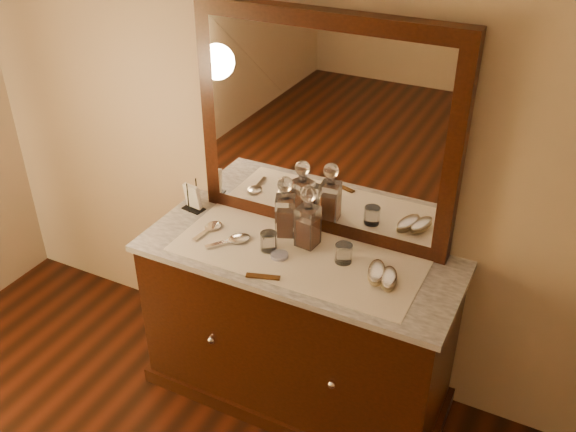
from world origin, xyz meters
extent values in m
plane|color=tan|center=(0.00, 2.25, 1.40)|extent=(4.50, 4.50, 0.00)
cube|color=black|center=(0.00, 1.96, 0.41)|extent=(1.40, 0.55, 0.82)
cube|color=black|center=(0.00, 1.96, 0.04)|extent=(1.46, 0.59, 0.08)
sphere|color=silver|center=(-0.30, 1.67, 0.45)|extent=(0.04, 0.04, 0.04)
sphere|color=silver|center=(0.30, 1.67, 0.45)|extent=(0.04, 0.04, 0.04)
cube|color=white|center=(0.00, 1.96, 0.83)|extent=(1.44, 0.59, 0.03)
cube|color=black|center=(0.00, 2.20, 1.35)|extent=(1.20, 0.08, 1.00)
cube|color=white|center=(0.00, 2.17, 1.35)|extent=(1.06, 0.01, 0.86)
cube|color=white|center=(0.00, 1.94, 0.85)|extent=(1.10, 0.45, 0.00)
cylinder|color=white|center=(-0.06, 1.89, 0.86)|extent=(0.10, 0.10, 0.01)
cube|color=brown|center=(-0.05, 1.73, 0.86)|extent=(0.15, 0.07, 0.01)
cube|color=black|center=(-0.63, 2.07, 0.85)|extent=(0.11, 0.08, 0.01)
cylinder|color=black|center=(-0.63, 2.03, 0.93)|extent=(0.01, 0.01, 0.16)
cylinder|color=black|center=(-0.62, 2.10, 0.93)|extent=(0.01, 0.01, 0.16)
cube|color=white|center=(-0.63, 2.07, 0.92)|extent=(0.09, 0.05, 0.13)
cube|color=brown|center=(-0.12, 2.07, 0.92)|extent=(0.10, 0.10, 0.13)
cube|color=white|center=(-0.12, 2.07, 0.95)|extent=(0.12, 0.12, 0.19)
cylinder|color=white|center=(-0.12, 2.07, 1.06)|extent=(0.05, 0.05, 0.03)
sphere|color=white|center=(-0.12, 2.07, 1.11)|extent=(0.10, 0.10, 0.07)
cube|color=brown|center=(0.01, 2.04, 0.92)|extent=(0.08, 0.08, 0.13)
cube|color=white|center=(0.01, 2.04, 0.95)|extent=(0.10, 0.10, 0.19)
cylinder|color=white|center=(0.01, 2.04, 1.06)|extent=(0.04, 0.04, 0.03)
sphere|color=white|center=(0.01, 2.04, 1.11)|extent=(0.08, 0.08, 0.07)
ellipsoid|color=#907D58|center=(0.37, 1.94, 0.87)|extent=(0.11, 0.18, 0.02)
ellipsoid|color=silver|center=(0.37, 1.94, 0.89)|extent=(0.11, 0.18, 0.02)
ellipsoid|color=#907D58|center=(0.43, 1.93, 0.87)|extent=(0.11, 0.17, 0.02)
ellipsoid|color=silver|center=(0.43, 1.93, 0.88)|extent=(0.11, 0.17, 0.02)
ellipsoid|color=silver|center=(-0.45, 1.96, 0.86)|extent=(0.08, 0.10, 0.02)
cube|color=silver|center=(-0.46, 1.88, 0.86)|extent=(0.03, 0.12, 0.01)
ellipsoid|color=silver|center=(-0.28, 1.93, 0.86)|extent=(0.13, 0.13, 0.02)
cube|color=silver|center=(-0.34, 1.85, 0.86)|extent=(0.10, 0.12, 0.01)
cylinder|color=white|center=(0.20, 1.99, 0.90)|extent=(0.08, 0.08, 0.08)
cylinder|color=white|center=(-0.13, 1.92, 0.90)|extent=(0.08, 0.08, 0.08)
camera|label=1|loc=(0.99, -0.11, 2.45)|focal=39.58mm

